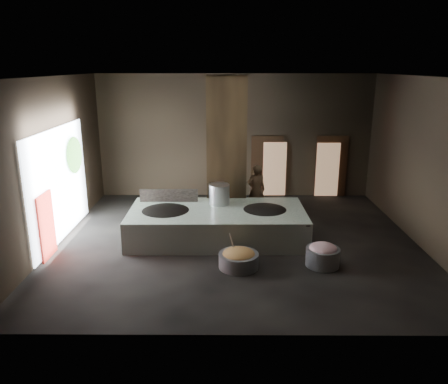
{
  "coord_description": "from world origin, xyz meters",
  "views": [
    {
      "loc": [
        -0.3,
        -11.48,
        4.78
      ],
      "look_at": [
        -0.37,
        0.64,
        1.25
      ],
      "focal_mm": 35.0,
      "sensor_mm": 36.0,
      "label": 1
    }
  ],
  "objects_px": {
    "wok_right": "(265,213)",
    "cook": "(256,190)",
    "hearth_platform": "(217,224)",
    "meat_basin": "(323,257)",
    "veg_basin": "(239,260)",
    "wok_left": "(166,214)",
    "stock_pot": "(219,195)"
  },
  "relations": [
    {
      "from": "cook",
      "to": "meat_basin",
      "type": "xyz_separation_m",
      "value": [
        1.41,
        -3.81,
        -0.62
      ]
    },
    {
      "from": "wok_right",
      "to": "veg_basin",
      "type": "bearing_deg",
      "value": -112.21
    },
    {
      "from": "veg_basin",
      "to": "cook",
      "type": "bearing_deg",
      "value": 80.32
    },
    {
      "from": "wok_right",
      "to": "cook",
      "type": "distance_m",
      "value": 2.01
    },
    {
      "from": "hearth_platform",
      "to": "veg_basin",
      "type": "distance_m",
      "value": 1.97
    },
    {
      "from": "hearth_platform",
      "to": "stock_pot",
      "type": "relative_size",
      "value": 7.67
    },
    {
      "from": "wok_left",
      "to": "meat_basin",
      "type": "xyz_separation_m",
      "value": [
        4.09,
        -1.71,
        -0.52
      ]
    },
    {
      "from": "cook",
      "to": "hearth_platform",
      "type": "bearing_deg",
      "value": 48.47
    },
    {
      "from": "wok_left",
      "to": "hearth_platform",
      "type": "bearing_deg",
      "value": 1.97
    },
    {
      "from": "wok_left",
      "to": "meat_basin",
      "type": "distance_m",
      "value": 4.47
    },
    {
      "from": "stock_pot",
      "to": "cook",
      "type": "xyz_separation_m",
      "value": [
        1.19,
        1.51,
        -0.29
      ]
    },
    {
      "from": "cook",
      "to": "veg_basin",
      "type": "height_order",
      "value": "cook"
    },
    {
      "from": "wok_left",
      "to": "cook",
      "type": "relative_size",
      "value": 0.92
    },
    {
      "from": "wok_right",
      "to": "meat_basin",
      "type": "height_order",
      "value": "wok_right"
    },
    {
      "from": "cook",
      "to": "veg_basin",
      "type": "bearing_deg",
      "value": 69.8
    },
    {
      "from": "wok_right",
      "to": "veg_basin",
      "type": "xyz_separation_m",
      "value": [
        -0.78,
        -1.92,
        -0.57
      ]
    },
    {
      "from": "stock_pot",
      "to": "veg_basin",
      "type": "xyz_separation_m",
      "value": [
        0.52,
        -2.42,
        -0.95
      ]
    },
    {
      "from": "wok_right",
      "to": "stock_pot",
      "type": "relative_size",
      "value": 2.25
    },
    {
      "from": "wok_left",
      "to": "veg_basin",
      "type": "bearing_deg",
      "value": -42.08
    },
    {
      "from": "hearth_platform",
      "to": "meat_basin",
      "type": "height_order",
      "value": "hearth_platform"
    },
    {
      "from": "hearth_platform",
      "to": "stock_pot",
      "type": "xyz_separation_m",
      "value": [
        0.05,
        0.55,
        0.7
      ]
    },
    {
      "from": "stock_pot",
      "to": "wok_right",
      "type": "bearing_deg",
      "value": -21.04
    },
    {
      "from": "hearth_platform",
      "to": "veg_basin",
      "type": "relative_size",
      "value": 5.05
    },
    {
      "from": "hearth_platform",
      "to": "cook",
      "type": "bearing_deg",
      "value": 58.46
    },
    {
      "from": "cook",
      "to": "wok_right",
      "type": "bearing_deg",
      "value": 82.76
    },
    {
      "from": "meat_basin",
      "to": "wok_left",
      "type": "bearing_deg",
      "value": 157.35
    },
    {
      "from": "stock_pot",
      "to": "meat_basin",
      "type": "height_order",
      "value": "stock_pot"
    },
    {
      "from": "stock_pot",
      "to": "meat_basin",
      "type": "xyz_separation_m",
      "value": [
        2.59,
        -2.31,
        -0.9
      ]
    },
    {
      "from": "wok_left",
      "to": "meat_basin",
      "type": "relative_size",
      "value": 1.88
    },
    {
      "from": "hearth_platform",
      "to": "wok_right",
      "type": "distance_m",
      "value": 1.39
    },
    {
      "from": "hearth_platform",
      "to": "wok_right",
      "type": "height_order",
      "value": "wok_right"
    },
    {
      "from": "hearth_platform",
      "to": "wok_right",
      "type": "bearing_deg",
      "value": 1.59
    }
  ]
}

